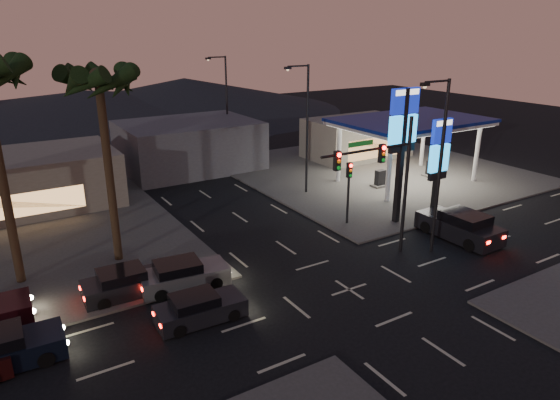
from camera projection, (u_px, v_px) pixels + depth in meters
ground at (349, 290)px, 25.18m from camera, size 140.00×140.00×0.00m
corner_lot_ne at (374, 171)px, 45.98m from camera, size 24.00×24.00×0.12m
gas_station at (411, 123)px, 41.13m from camera, size 12.20×8.20×5.47m
convenience_store at (357, 138)px, 50.36m from camera, size 10.00×6.00×4.00m
pylon_sign_tall at (403, 130)px, 31.74m from camera, size 2.20×0.35×9.00m
pylon_sign_short at (439, 154)px, 32.75m from camera, size 1.60×0.35×7.00m
traffic_signal_mast at (384, 170)px, 26.94m from camera, size 6.10×0.39×8.00m
pedestal_signal at (349, 183)px, 32.57m from camera, size 0.32×0.39×4.30m
streetlight_near at (438, 158)px, 27.50m from camera, size 2.14×0.25×10.00m
streetlight_mid at (305, 122)px, 37.95m from camera, size 2.14×0.25×10.00m
streetlight_far at (225, 101)px, 49.21m from camera, size 2.14×0.25×10.00m
palm_a at (100, 92)px, 25.27m from camera, size 4.41×4.41×10.86m
building_far_mid at (189, 145)px, 46.36m from camera, size 12.00×9.00×4.40m
hill_right at (185, 94)px, 80.07m from camera, size 50.00×50.00×5.00m
hill_center at (88, 104)px, 72.77m from camera, size 60.00×60.00×4.00m
car_lane_a_front at (199, 308)px, 22.32m from camera, size 4.15×1.88×1.33m
car_lane_a_rear at (0, 351)px, 19.26m from camera, size 4.68×2.09×1.50m
car_lane_b_front at (183, 275)px, 25.17m from camera, size 4.67×2.32×1.48m
car_lane_b_mid at (127, 283)px, 24.44m from camera, size 4.49×2.00×1.44m
suv_station at (460, 226)px, 31.06m from camera, size 2.37×5.35×1.77m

